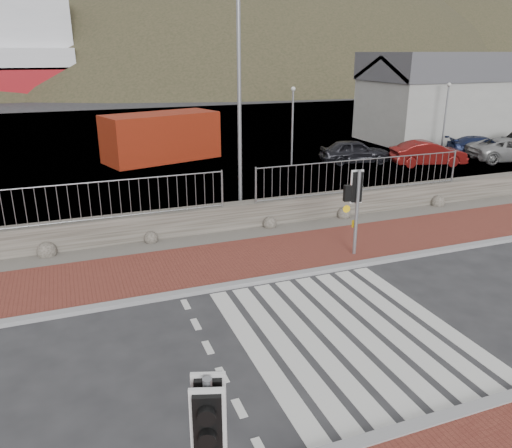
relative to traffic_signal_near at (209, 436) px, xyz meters
name	(u,v)px	position (x,y,z in m)	size (l,w,h in m)	color
ground	(346,332)	(4.18, 3.98, -1.89)	(220.00, 220.00, 0.00)	#28282B
sidewalk_far	(269,256)	(4.18, 8.48, -1.85)	(40.00, 3.00, 0.08)	brown
kerb_near	(440,420)	(4.18, 0.98, -1.84)	(40.00, 0.25, 0.12)	gray
kerb_far	(289,276)	(4.18, 6.98, -1.84)	(40.00, 0.25, 0.12)	gray
zebra_crossing	(346,332)	(4.18, 3.98, -1.89)	(4.62, 5.60, 0.01)	silver
gravel_strip	(246,235)	(4.18, 10.48, -1.86)	(40.00, 1.50, 0.06)	#59544C
stone_wall	(238,216)	(4.18, 11.28, -1.44)	(40.00, 0.60, 0.90)	#454138
railing	(239,178)	(4.18, 11.13, -0.07)	(18.07, 0.07, 1.22)	gray
quay	(145,138)	(4.18, 31.88, -1.89)	(120.00, 40.00, 0.50)	#4C4C4F
water	(103,98)	(4.18, 66.88, -1.89)	(220.00, 50.00, 0.05)	#3F4C54
harbor_building	(453,96)	(24.18, 23.88, 1.04)	(12.20, 6.20, 5.80)	#9E9E99
hills_backdrop	(139,206)	(10.92, 91.88, -24.95)	(254.00, 90.00, 100.00)	#2B2D1B
traffic_signal_near	(209,436)	(0.00, 0.00, 0.00)	(0.43, 0.33, 2.63)	gray
traffic_signal_far	(357,195)	(6.59, 7.69, 0.03)	(0.64, 0.27, 2.64)	gray
streetlight	(243,99)	(4.67, 12.09, 2.43)	(1.63, 0.25, 7.68)	gray
shipping_container	(161,137)	(3.93, 23.79, -0.59)	(6.25, 2.60, 2.60)	#9C2111
car_a	(355,151)	(13.65, 19.17, -1.24)	(1.53, 3.80, 1.29)	black
car_b	(428,153)	(17.03, 17.26, -1.24)	(1.38, 3.95, 1.30)	#5D0E0D
car_c	(482,146)	(21.61, 18.17, -1.31)	(1.63, 4.00, 1.16)	#131C3D
car_d	(509,149)	(22.09, 16.64, -1.25)	(2.12, 4.59, 1.28)	gray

